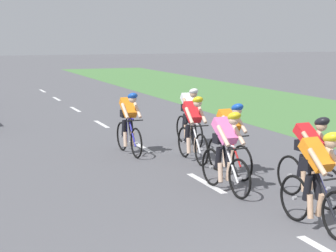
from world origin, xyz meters
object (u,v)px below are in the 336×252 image
cyclist_sixth (129,122)px  cyclist_lead (318,179)px  cyclist_fourth (230,138)px  cyclist_seventh (190,116)px  cyclist_second (310,158)px  cyclist_third (226,150)px  cyclist_fifth (193,128)px

cyclist_sixth → cyclist_lead: bearing=-81.5°
cyclist_fourth → cyclist_seventh: 3.31m
cyclist_second → cyclist_fourth: 2.22m
cyclist_second → cyclist_lead: bearing=-120.9°
cyclist_lead → cyclist_second: same height
cyclist_second → cyclist_third: same height
cyclist_second → cyclist_seventh: same height
cyclist_lead → cyclist_seventh: 6.77m
cyclist_lead → cyclist_sixth: bearing=98.5°
cyclist_sixth → cyclist_seventh: bearing=15.5°
cyclist_sixth → cyclist_third: bearing=-80.6°
cyclist_lead → cyclist_seventh: size_ratio=1.00×
cyclist_sixth → cyclist_seventh: same height
cyclist_lead → cyclist_second: (0.76, 1.26, 0.00)m
cyclist_fifth → cyclist_seventh: 1.92m
cyclist_third → cyclist_fourth: bearing=59.3°
cyclist_lead → cyclist_third: 2.38m
cyclist_second → cyclist_sixth: same height
cyclist_second → cyclist_fourth: (-0.41, 2.18, 0.00)m
cyclist_third → cyclist_fifth: 2.61m
cyclist_fourth → cyclist_seventh: bearing=80.9°
cyclist_fifth → cyclist_sixth: same height
cyclist_third → cyclist_fifth: (0.47, 2.56, 0.00)m
cyclist_second → cyclist_seventh: size_ratio=1.00×
cyclist_lead → cyclist_seventh: bearing=82.6°
cyclist_fourth → cyclist_seventh: size_ratio=1.00×
cyclist_fifth → cyclist_sixth: (-1.11, 1.29, 0.00)m
cyclist_sixth → cyclist_seventh: size_ratio=1.00×
cyclist_lead → cyclist_third: (-0.29, 2.36, 0.00)m
cyclist_lead → cyclist_fourth: size_ratio=1.00×
cyclist_third → cyclist_seventh: 4.51m
cyclist_third → cyclist_fifth: same height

